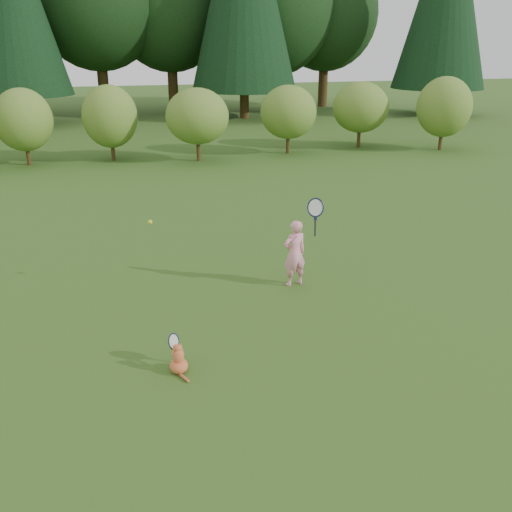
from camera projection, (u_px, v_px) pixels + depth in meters
name	position (u px, v px, depth m)	size (l,w,h in m)	color
ground	(257.00, 315.00, 9.14)	(100.00, 100.00, 0.00)	#244D15
shrub_row	(165.00, 121.00, 20.40)	(28.00, 3.00, 2.80)	#5A7524
child	(295.00, 252.00, 10.05)	(0.72, 0.49, 1.81)	pink
cat	(178.00, 357.00, 7.53)	(0.30, 0.59, 0.56)	#CC4C27
tennis_ball	(150.00, 222.00, 9.70)	(0.08, 0.08, 0.08)	#CED318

